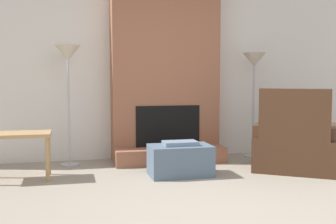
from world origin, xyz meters
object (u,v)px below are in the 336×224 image
(side_table, at_px, (16,140))
(floor_lamp_left, at_px, (68,61))
(floor_lamp_right, at_px, (254,66))
(armchair, at_px, (295,146))
(ottoman, at_px, (180,160))

(side_table, xyz_separation_m, floor_lamp_left, (0.60, 0.70, 0.94))
(floor_lamp_left, bearing_deg, floor_lamp_right, 0.00)
(armchair, relative_size, floor_lamp_left, 0.81)
(armchair, bearing_deg, floor_lamp_right, -49.56)
(armchair, distance_m, side_table, 3.44)
(armchair, height_order, floor_lamp_left, floor_lamp_left)
(side_table, bearing_deg, floor_lamp_right, 11.92)
(floor_lamp_left, bearing_deg, side_table, -130.89)
(armchair, relative_size, floor_lamp_right, 0.85)
(ottoman, height_order, floor_lamp_right, floor_lamp_right)
(ottoman, distance_m, side_table, 1.95)
(side_table, height_order, floor_lamp_left, floor_lamp_left)
(side_table, bearing_deg, armchair, -5.29)
(side_table, distance_m, floor_lamp_right, 3.49)
(floor_lamp_left, distance_m, floor_lamp_right, 2.70)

